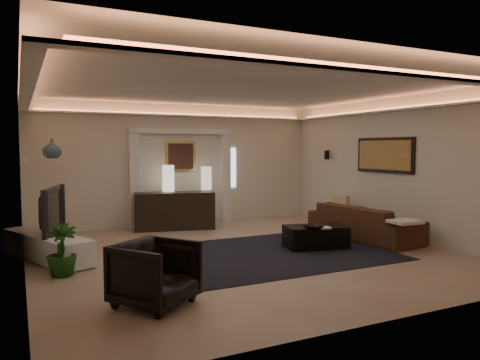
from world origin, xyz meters
name	(u,v)px	position (x,y,z in m)	size (l,w,h in m)	color
floor	(245,253)	(0.00, 0.00, 0.00)	(7.00, 7.00, 0.00)	tan
ceiling	(245,87)	(0.00, 0.00, 2.90)	(7.00, 7.00, 0.00)	white
wall_back	(180,165)	(0.00, 3.50, 1.45)	(7.00, 7.00, 0.00)	beige
wall_front	(393,186)	(0.00, -3.50, 1.45)	(7.00, 7.00, 0.00)	beige
wall_left	(22,177)	(-3.50, 0.00, 1.45)	(7.00, 7.00, 0.00)	beige
wall_right	(396,167)	(3.50, 0.00, 1.45)	(7.00, 7.00, 0.00)	beige
cove_soffit	(245,103)	(0.00, 0.00, 2.62)	(7.00, 7.00, 0.04)	silver
daylight_slit	(231,168)	(1.35, 3.48, 1.35)	(0.25, 0.03, 1.00)	white
area_rug	(270,253)	(0.40, -0.20, 0.01)	(4.00, 3.00, 0.01)	black
pilaster_left	(134,181)	(-1.15, 3.40, 1.10)	(0.22, 0.20, 2.20)	silver
pilaster_right	(225,178)	(1.15, 3.40, 1.10)	(0.22, 0.20, 2.20)	silver
alcove_header	(181,131)	(0.00, 3.40, 2.25)	(2.52, 0.20, 0.12)	silver
painting_frame	(181,156)	(0.00, 3.47, 1.65)	(0.74, 0.04, 0.74)	tan
painting_canvas	(181,156)	(0.00, 3.44, 1.65)	(0.62, 0.02, 0.62)	#4C2D1E
art_panel_frame	(385,155)	(3.47, 0.30, 1.70)	(0.04, 1.64, 0.74)	black
art_panel_gold	(384,155)	(3.44, 0.30, 1.70)	(0.02, 1.50, 0.62)	tan
wall_sconce	(327,155)	(3.38, 2.20, 1.68)	(0.12, 0.12, 0.22)	black
wall_niche	(25,160)	(-3.44, 1.40, 1.65)	(0.10, 0.55, 0.04)	silver
console	(175,212)	(-0.36, 2.85, 0.40)	(1.78, 0.56, 0.89)	black
lamp_left	(168,181)	(-0.42, 3.13, 1.09)	(0.27, 0.27, 0.61)	white
lamp_right	(206,180)	(0.53, 3.13, 1.09)	(0.25, 0.25, 0.56)	beige
media_ledge	(47,246)	(-3.15, 1.01, 0.23)	(0.54, 2.18, 0.41)	white
tv	(45,208)	(-3.15, 1.18, 0.84)	(0.18, 1.34, 0.77)	black
figurine	(43,213)	(-3.15, 2.10, 0.64)	(0.16, 0.16, 0.43)	#463021
ginger_jar	(52,149)	(-3.00, 1.44, 1.84)	(0.33, 0.33, 0.34)	slate
plant	(61,250)	(-3.02, -0.12, 0.38)	(0.42, 0.42, 0.75)	#15400E
sofa	(364,222)	(2.73, 0.06, 0.35)	(0.93, 2.38, 0.69)	black
throw_blanket	(405,222)	(2.58, -1.18, 0.55)	(0.52, 0.42, 0.06)	#F4E1CE
throw_pillow	(341,204)	(3.15, 1.34, 0.55)	(0.13, 0.43, 0.43)	#C9B68F
coffee_table	(316,237)	(1.37, -0.19, 0.20)	(1.12, 0.61, 0.42)	black
bowl	(313,227)	(1.11, -0.49, 0.45)	(0.34, 0.34, 0.08)	black
magazine	(324,228)	(1.33, -0.49, 0.42)	(0.24, 0.17, 0.03)	white
armchair	(155,274)	(-2.14, -1.93, 0.38)	(0.81, 0.84, 0.76)	black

